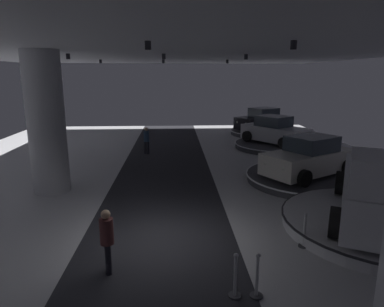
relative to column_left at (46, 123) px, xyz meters
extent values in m
cube|color=#B2B2B7|center=(4.47, -4.51, -2.77)|extent=(24.00, 44.00, 0.05)
cube|color=#232328|center=(4.47, -4.51, -2.75)|extent=(4.40, 44.00, 0.01)
cube|color=silver|center=(4.47, -4.51, 2.80)|extent=(24.00, 44.00, 0.10)
cylinder|color=black|center=(0.56, 1.59, 2.57)|extent=(0.16, 0.16, 0.22)
cylinder|color=black|center=(0.63, 7.76, 2.57)|extent=(0.16, 0.16, 0.22)
cylinder|color=black|center=(4.31, -4.31, 2.57)|extent=(0.16, 0.16, 0.22)
cylinder|color=black|center=(4.54, 1.42, 2.57)|extent=(0.16, 0.16, 0.22)
cylinder|color=black|center=(4.34, 7.31, 2.57)|extent=(0.16, 0.16, 0.22)
cylinder|color=black|center=(7.97, -4.63, 2.57)|extent=(0.16, 0.16, 0.22)
cylinder|color=black|center=(8.06, 1.68, 2.57)|extent=(0.16, 0.16, 0.22)
cylinder|color=black|center=(8.13, 7.47, 2.57)|extent=(0.16, 0.16, 0.22)
cylinder|color=#ADADB2|center=(0.00, 0.00, 0.00)|extent=(1.42, 1.42, 5.50)
cylinder|color=#333338|center=(11.28, 7.57, -2.58)|extent=(4.88, 4.88, 0.33)
cylinder|color=white|center=(11.28, 7.57, -2.45)|extent=(4.98, 4.98, 0.05)
cube|color=silver|center=(11.28, 7.57, -1.81)|extent=(3.92, 4.46, 0.90)
cube|color=#2D3842|center=(11.19, 7.69, -1.06)|extent=(2.38, 2.45, 0.70)
cylinder|color=black|center=(12.92, 7.00, -2.08)|extent=(0.58, 0.68, 0.68)
cylinder|color=black|center=(11.30, 5.83, -2.08)|extent=(0.58, 0.68, 0.68)
cylinder|color=black|center=(11.25, 9.32, -2.08)|extent=(0.58, 0.68, 0.68)
cylinder|color=black|center=(9.63, 8.15, -2.08)|extent=(0.58, 0.68, 0.68)
sphere|color=white|center=(12.88, 6.19, -1.70)|extent=(0.18, 0.18, 0.18)
sphere|color=white|center=(12.08, 5.61, -1.70)|extent=(0.18, 0.18, 0.18)
cylinder|color=#333338|center=(11.72, 12.57, -2.58)|extent=(4.73, 4.73, 0.34)
cylinder|color=white|center=(11.72, 12.57, -2.44)|extent=(4.83, 4.83, 0.05)
cube|color=black|center=(11.72, 12.57, -1.80)|extent=(4.53, 3.68, 0.90)
cube|color=#2D3842|center=(11.84, 12.65, -1.05)|extent=(2.43, 2.31, 0.70)
cylinder|color=black|center=(10.99, 10.99, -2.07)|extent=(0.70, 0.53, 0.68)
cylinder|color=black|center=(9.98, 12.71, -2.07)|extent=(0.70, 0.53, 0.68)
cylinder|color=black|center=(13.45, 12.43, -2.07)|extent=(0.70, 0.53, 0.68)
cylinder|color=black|center=(12.44, 14.15, -2.07)|extent=(0.70, 0.53, 0.68)
sphere|color=white|center=(10.19, 11.10, -1.69)|extent=(0.18, 0.18, 0.18)
sphere|color=white|center=(9.69, 11.96, -1.69)|extent=(0.18, 0.18, 0.18)
cylinder|color=#333338|center=(10.71, 0.61, -2.59)|extent=(5.17, 5.17, 0.32)
cylinder|color=white|center=(10.71, 0.61, -2.46)|extent=(5.28, 5.28, 0.05)
cube|color=silver|center=(10.71, 0.61, -1.82)|extent=(4.53, 3.68, 0.90)
cube|color=#2D3842|center=(10.84, 0.69, -1.08)|extent=(2.43, 2.31, 0.70)
cylinder|color=black|center=(9.99, -0.97, -2.09)|extent=(0.70, 0.53, 0.68)
cylinder|color=black|center=(8.98, 0.75, -2.09)|extent=(0.70, 0.53, 0.68)
cylinder|color=black|center=(12.45, 0.47, -2.09)|extent=(0.70, 0.53, 0.68)
cylinder|color=black|center=(11.44, 2.19, -2.09)|extent=(0.70, 0.53, 0.68)
sphere|color=white|center=(9.19, -0.86, -1.71)|extent=(0.18, 0.18, 0.18)
sphere|color=white|center=(8.69, 0.00, -1.71)|extent=(0.18, 0.18, 0.18)
cylinder|color=#B7B7BC|center=(11.05, -4.19, -2.56)|extent=(5.57, 5.57, 0.38)
cylinder|color=black|center=(11.05, -4.19, -2.40)|extent=(5.68, 5.68, 0.05)
cube|color=silver|center=(11.05, -4.19, -1.62)|extent=(4.31, 5.67, 1.20)
cylinder|color=black|center=(9.15, -5.30, -1.95)|extent=(0.64, 0.87, 0.84)
cylinder|color=black|center=(10.86, -2.01, -1.95)|extent=(0.64, 0.87, 0.84)
cylinder|color=black|center=(3.37, -6.14, -2.35)|extent=(0.14, 0.14, 0.80)
cylinder|color=black|center=(3.34, -5.97, -2.35)|extent=(0.14, 0.14, 0.80)
cylinder|color=#472323|center=(3.36, -6.06, -1.69)|extent=(0.32, 0.32, 0.62)
sphere|color=tan|center=(3.36, -6.06, -1.27)|extent=(0.22, 0.22, 0.22)
cylinder|color=black|center=(3.24, 6.34, -2.35)|extent=(0.14, 0.14, 0.80)
cylinder|color=black|center=(3.40, 6.28, -2.35)|extent=(0.14, 0.14, 0.80)
cylinder|color=#233851|center=(3.32, 6.31, -1.69)|extent=(0.32, 0.32, 0.62)
sphere|color=tan|center=(3.32, 6.31, -1.27)|extent=(0.22, 0.22, 0.22)
cylinder|color=#333338|center=(6.20, -7.11, -2.73)|extent=(0.28, 0.28, 0.04)
cylinder|color=#B2B2B7|center=(6.20, -7.11, -2.27)|extent=(0.07, 0.07, 0.96)
sphere|color=#B2B2B7|center=(6.20, -7.11, -1.79)|extent=(0.10, 0.10, 0.10)
cylinder|color=#333338|center=(6.65, -7.14, -2.73)|extent=(0.28, 0.28, 0.04)
cylinder|color=#B2B2B7|center=(6.65, -7.14, -2.27)|extent=(0.07, 0.07, 0.96)
sphere|color=#B2B2B7|center=(6.65, -7.14, -1.79)|extent=(0.10, 0.10, 0.10)
cylinder|color=#333338|center=(8.44, -5.07, -2.73)|extent=(0.28, 0.28, 0.04)
cylinder|color=#B2B2B7|center=(8.44, -5.07, -2.27)|extent=(0.07, 0.07, 0.96)
sphere|color=#B2B2B7|center=(8.44, -5.07, -1.79)|extent=(0.10, 0.10, 0.10)
camera|label=1|loc=(4.96, -13.47, 1.87)|focal=32.10mm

